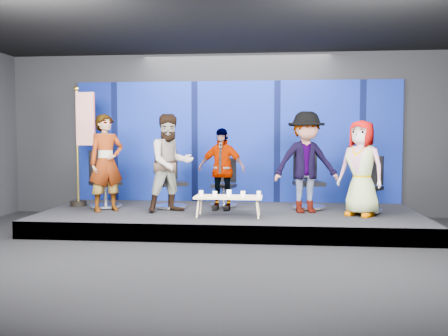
# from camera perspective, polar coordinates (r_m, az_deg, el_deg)

# --- Properties ---
(ground) EXTENTS (10.00, 10.00, 0.00)m
(ground) POSITION_cam_1_polar(r_m,az_deg,el_deg) (7.08, -1.16, -10.37)
(ground) COLOR black
(ground) RESTS_ON ground
(room_walls) EXTENTS (10.02, 8.02, 3.51)m
(room_walls) POSITION_cam_1_polar(r_m,az_deg,el_deg) (6.90, -1.19, 9.60)
(room_walls) COLOR black
(room_walls) RESTS_ON ground
(riser) EXTENTS (7.00, 3.00, 0.30)m
(riser) POSITION_cam_1_polar(r_m,az_deg,el_deg) (9.48, 0.66, -5.85)
(riser) COLOR black
(riser) RESTS_ON ground
(backdrop) EXTENTS (7.00, 0.08, 2.60)m
(backdrop) POSITION_cam_1_polar(r_m,az_deg,el_deg) (10.80, 1.34, 3.03)
(backdrop) COLOR #06104F
(backdrop) RESTS_ON riser
(chair_a) EXTENTS (0.90, 0.90, 1.13)m
(chair_a) POSITION_cam_1_polar(r_m,az_deg,el_deg) (10.19, -13.51, -2.33)
(chair_a) COLOR silver
(chair_a) RESTS_ON riser
(panelist_a) EXTENTS (0.79, 0.76, 1.83)m
(panelist_a) POSITION_cam_1_polar(r_m,az_deg,el_deg) (9.64, -13.31, 0.58)
(panelist_a) COLOR black
(panelist_a) RESTS_ON riser
(chair_b) EXTENTS (0.88, 0.88, 1.13)m
(chair_b) POSITION_cam_1_polar(r_m,az_deg,el_deg) (9.89, -6.19, -2.43)
(chair_b) COLOR silver
(chair_b) RESTS_ON riser
(panelist_b) EXTENTS (1.12, 1.07, 1.83)m
(panelist_b) POSITION_cam_1_polar(r_m,az_deg,el_deg) (9.34, -6.12, 0.56)
(panelist_b) COLOR black
(panelist_b) RESTS_ON riser
(chair_c) EXTENTS (0.63, 0.63, 0.97)m
(chair_c) POSITION_cam_1_polar(r_m,az_deg,el_deg) (10.09, 0.05, -2.59)
(chair_c) COLOR silver
(chair_c) RESTS_ON riser
(panelist_c) EXTENTS (0.97, 0.54, 1.57)m
(panelist_c) POSITION_cam_1_polar(r_m,az_deg,el_deg) (9.55, -0.30, -0.13)
(panelist_c) COLOR black
(panelist_c) RESTS_ON riser
(chair_d) EXTENTS (0.79, 0.79, 1.16)m
(chair_d) POSITION_cam_1_polar(r_m,az_deg,el_deg) (9.88, 9.57, -2.42)
(chair_d) COLOR silver
(chair_d) RESTS_ON riser
(panelist_d) EXTENTS (1.34, 0.96, 1.87)m
(panelist_d) POSITION_cam_1_polar(r_m,az_deg,el_deg) (9.34, 9.37, 0.66)
(panelist_d) COLOR black
(panelist_d) RESTS_ON riser
(chair_e) EXTENTS (0.82, 0.82, 1.05)m
(chair_e) POSITION_cam_1_polar(r_m,az_deg,el_deg) (9.68, 16.08, -2.85)
(chair_e) COLOR silver
(chair_e) RESTS_ON riser
(panelist_e) EXTENTS (0.99, 0.92, 1.70)m
(panelist_e) POSITION_cam_1_polar(r_m,az_deg,el_deg) (9.14, 15.42, -0.03)
(panelist_e) COLOR black
(panelist_e) RESTS_ON riser
(coffee_table) EXTENTS (1.19, 0.51, 0.36)m
(coffee_table) POSITION_cam_1_polar(r_m,az_deg,el_deg) (8.79, 0.51, -3.41)
(coffee_table) COLOR tan
(coffee_table) RESTS_ON riser
(mug_a) EXTENTS (0.08, 0.08, 0.09)m
(mug_a) POSITION_cam_1_polar(r_m,az_deg,el_deg) (8.85, -2.63, -2.87)
(mug_a) COLOR white
(mug_a) RESTS_ON coffee_table
(mug_b) EXTENTS (0.08, 0.08, 0.09)m
(mug_b) POSITION_cam_1_polar(r_m,az_deg,el_deg) (8.70, -1.05, -2.97)
(mug_b) COLOR white
(mug_b) RESTS_ON coffee_table
(mug_c) EXTENTS (0.09, 0.09, 0.10)m
(mug_c) POSITION_cam_1_polar(r_m,az_deg,el_deg) (8.87, 0.58, -2.83)
(mug_c) COLOR white
(mug_c) RESTS_ON coffee_table
(mug_d) EXTENTS (0.08, 0.08, 0.10)m
(mug_d) POSITION_cam_1_polar(r_m,az_deg,el_deg) (8.68, 2.18, -2.97)
(mug_d) COLOR white
(mug_d) RESTS_ON coffee_table
(mug_e) EXTENTS (0.07, 0.07, 0.09)m
(mug_e) POSITION_cam_1_polar(r_m,az_deg,el_deg) (8.80, 4.00, -2.93)
(mug_e) COLOR white
(mug_e) RESTS_ON coffee_table
(flag_stand) EXTENTS (0.55, 0.32, 2.42)m
(flag_stand) POSITION_cam_1_polar(r_m,az_deg,el_deg) (10.44, -15.87, 2.79)
(flag_stand) COLOR black
(flag_stand) RESTS_ON riser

